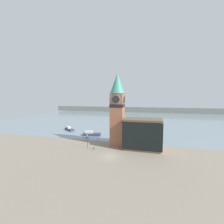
# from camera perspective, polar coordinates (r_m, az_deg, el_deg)

# --- Properties ---
(ground_plane) EXTENTS (160.00, 160.00, 0.00)m
(ground_plane) POSITION_cam_1_polar(r_m,az_deg,el_deg) (37.40, -0.83, -16.60)
(ground_plane) COLOR gray
(water) EXTENTS (160.00, 120.00, 0.00)m
(water) POSITION_cam_1_polar(r_m,az_deg,el_deg) (106.34, 9.67, -2.18)
(water) COLOR gray
(water) RESTS_ON ground_plane
(far_shoreline) EXTENTS (180.00, 3.00, 5.00)m
(far_shoreline) POSITION_cam_1_polar(r_m,az_deg,el_deg) (145.75, 11.12, 0.84)
(far_shoreline) COLOR gray
(far_shoreline) RESTS_ON water
(pier_railing) EXTENTS (8.46, 0.08, 1.09)m
(pier_railing) POSITION_cam_1_polar(r_m,az_deg,el_deg) (49.53, -5.50, -9.91)
(pier_railing) COLOR #333338
(pier_railing) RESTS_ON ground_plane
(clock_tower) EXTENTS (4.23, 4.23, 20.99)m
(clock_tower) POSITION_cam_1_polar(r_m,az_deg,el_deg) (43.50, 2.04, 1.66)
(clock_tower) COLOR #935B42
(clock_tower) RESTS_ON ground_plane
(pier_building) EXTENTS (10.27, 6.86, 8.34)m
(pier_building) POSITION_cam_1_polar(r_m,az_deg,el_deg) (42.59, 11.60, -8.03)
(pier_building) COLOR #9E754C
(pier_building) RESTS_ON ground_plane
(boat_near) EXTENTS (6.70, 3.15, 1.74)m
(boat_near) POSITION_cam_1_polar(r_m,az_deg,el_deg) (56.65, -7.90, -8.25)
(boat_near) COLOR #333856
(boat_near) RESTS_ON water
(boat_far) EXTENTS (5.89, 4.74, 1.52)m
(boat_far) POSITION_cam_1_polar(r_m,az_deg,el_deg) (67.88, -16.02, -6.20)
(boat_far) COLOR #333856
(boat_far) RESTS_ON water
(mooring_bollard_near) EXTENTS (0.31, 0.31, 0.80)m
(mooring_bollard_near) POSITION_cam_1_polar(r_m,az_deg,el_deg) (42.14, -6.84, -13.42)
(mooring_bollard_near) COLOR brown
(mooring_bollard_near) RESTS_ON ground_plane
(lamp_post) EXTENTS (0.32, 0.32, 3.84)m
(lamp_post) POSITION_cam_1_polar(r_m,az_deg,el_deg) (42.91, -9.40, -9.95)
(lamp_post) COLOR black
(lamp_post) RESTS_ON ground_plane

